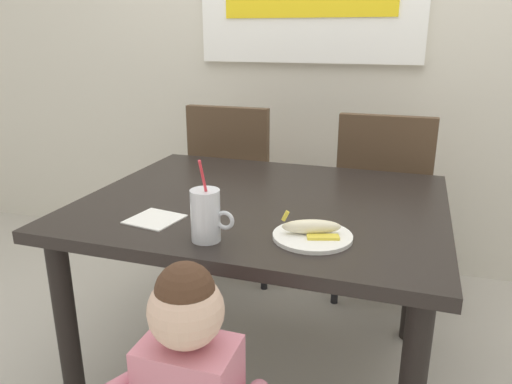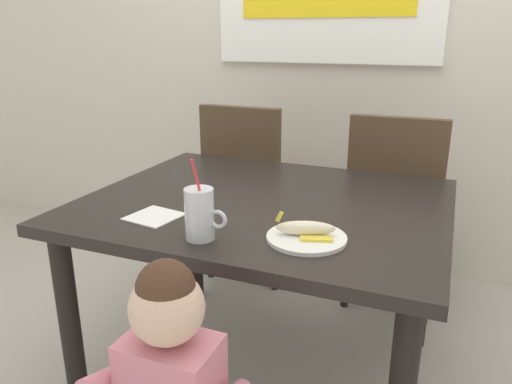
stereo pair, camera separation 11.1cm
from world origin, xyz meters
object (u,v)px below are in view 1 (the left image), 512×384
at_px(snack_plate, 312,236).
at_px(paper_napkin, 155,219).
at_px(milk_cup, 206,218).
at_px(dining_chair_left, 236,183).
at_px(peeled_banana, 312,227).
at_px(dining_chair_right, 383,199).
at_px(dining_table, 263,225).

relative_size(snack_plate, paper_napkin, 1.53).
xyz_separation_m(milk_cup, paper_napkin, (-0.22, 0.10, -0.06)).
height_order(dining_chair_left, milk_cup, milk_cup).
bearing_deg(peeled_banana, milk_cup, -158.01).
bearing_deg(dining_chair_right, paper_napkin, 58.07).
bearing_deg(dining_table, peeled_banana, -50.08).
bearing_deg(snack_plate, milk_cup, -159.36).
relative_size(peeled_banana, paper_napkin, 1.17).
bearing_deg(snack_plate, peeled_banana, 118.24).
bearing_deg(peeled_banana, snack_plate, -61.76).
bearing_deg(paper_napkin, dining_table, 47.95).
distance_m(dining_chair_left, paper_napkin, 1.08).
relative_size(dining_table, peeled_banana, 7.13).
bearing_deg(dining_chair_right, dining_table, 62.96).
bearing_deg(peeled_banana, dining_chair_right, 82.10).
xyz_separation_m(dining_chair_right, paper_napkin, (-0.64, -1.03, 0.20)).
bearing_deg(paper_napkin, dining_chair_left, 96.41).
bearing_deg(milk_cup, dining_table, 83.19).
relative_size(dining_chair_left, milk_cup, 3.89).
bearing_deg(snack_plate, dining_chair_right, 82.33).
distance_m(dining_chair_left, snack_plate, 1.23).
relative_size(milk_cup, snack_plate, 1.07).
bearing_deg(paper_napkin, dining_chair_right, 58.07).
height_order(dining_chair_left, paper_napkin, dining_chair_left).
relative_size(dining_chair_right, snack_plate, 4.17).
height_order(dining_table, snack_plate, snack_plate).
bearing_deg(dining_chair_left, dining_table, 116.98).
relative_size(dining_chair_left, snack_plate, 4.17).
bearing_deg(paper_napkin, peeled_banana, 2.01).
bearing_deg(dining_table, paper_napkin, -132.05).
distance_m(dining_table, peeled_banana, 0.39).
distance_m(dining_table, milk_cup, 0.43).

